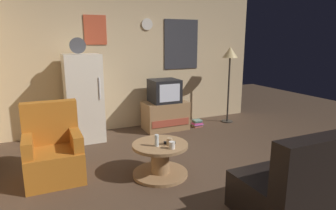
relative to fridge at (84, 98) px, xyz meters
name	(u,v)px	position (x,y,z in m)	size (l,w,h in m)	color
ground_plane	(196,174)	(1.11, -1.99, -0.75)	(12.00, 12.00, 0.00)	#4C3828
wall_with_art	(136,57)	(1.12, 0.46, 0.64)	(5.20, 0.12, 2.77)	#D1B284
fridge	(84,98)	(0.00, 0.00, 0.00)	(0.60, 0.62, 1.77)	silver
tv_stand	(165,116)	(1.53, -0.01, -0.48)	(0.84, 0.53, 0.55)	#9E754C
crt_tv	(164,91)	(1.52, -0.01, 0.02)	(0.54, 0.51, 0.44)	black
standing_lamp	(230,58)	(2.96, -0.09, 0.60)	(0.32, 0.32, 1.59)	#332D28
coffee_table	(160,159)	(0.67, -1.82, -0.54)	(0.72, 0.72, 0.43)	#9E754C
wine_glass	(157,140)	(0.59, -1.88, -0.25)	(0.05, 0.05, 0.15)	silver
mug_ceramic_white	(172,145)	(0.73, -2.04, -0.28)	(0.08, 0.08, 0.09)	silver
mug_ceramic_tan	(170,141)	(0.76, -1.91, -0.28)	(0.08, 0.08, 0.09)	tan
remote_control	(170,142)	(0.78, -1.86, -0.31)	(0.15, 0.04, 0.02)	black
armchair	(53,152)	(-0.60, -1.32, -0.42)	(0.68, 0.68, 0.96)	#B2661E
couch	(321,181)	(1.88, -3.23, -0.44)	(1.70, 0.80, 0.92)	black
book_stack	(197,123)	(2.19, -0.13, -0.69)	(0.21, 0.18, 0.14)	#C16356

